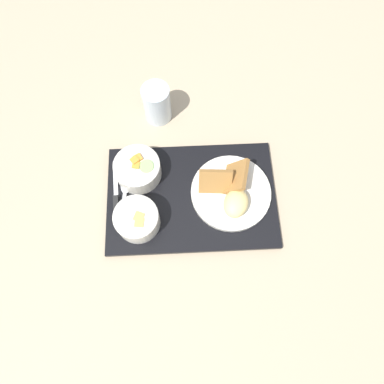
{
  "coord_description": "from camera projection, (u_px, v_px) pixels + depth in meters",
  "views": [
    {
      "loc": [
        -0.0,
        -0.31,
        0.87
      ],
      "look_at": [
        0.0,
        0.0,
        0.04
      ],
      "focal_mm": 32.0,
      "sensor_mm": 36.0,
      "label": 1
    }
  ],
  "objects": [
    {
      "name": "serving_tray",
      "position": [
        192.0,
        197.0,
        0.92
      ],
      "size": [
        0.46,
        0.32,
        0.01
      ],
      "color": "black",
      "rests_on": "ground_plane"
    },
    {
      "name": "bowl_salad",
      "position": [
        138.0,
        169.0,
        0.9
      ],
      "size": [
        0.12,
        0.12,
        0.07
      ],
      "color": "silver",
      "rests_on": "serving_tray"
    },
    {
      "name": "knife",
      "position": [
        117.0,
        201.0,
        0.9
      ],
      "size": [
        0.03,
        0.17,
        0.01
      ],
      "rotation": [
        0.0,
        0.0,
        1.68
      ],
      "color": "silver",
      "rests_on": "serving_tray"
    },
    {
      "name": "ground_plane",
      "position": [
        192.0,
        198.0,
        0.93
      ],
      "size": [
        4.0,
        4.0,
        0.0
      ],
      "primitive_type": "plane",
      "color": "tan"
    },
    {
      "name": "bowl_soup",
      "position": [
        138.0,
        219.0,
        0.85
      ],
      "size": [
        0.11,
        0.11,
        0.06
      ],
      "color": "silver",
      "rests_on": "serving_tray"
    },
    {
      "name": "plate_main",
      "position": [
        231.0,
        193.0,
        0.9
      ],
      "size": [
        0.21,
        0.21,
        0.08
      ],
      "color": "silver",
      "rests_on": "serving_tray"
    },
    {
      "name": "spoon",
      "position": [
        125.0,
        195.0,
        0.91
      ],
      "size": [
        0.03,
        0.16,
        0.01
      ],
      "rotation": [
        0.0,
        0.0,
        1.52
      ],
      "color": "silver",
      "rests_on": "serving_tray"
    },
    {
      "name": "glass_water",
      "position": [
        158.0,
        105.0,
        0.97
      ],
      "size": [
        0.08,
        0.08,
        0.12
      ],
      "color": "silver",
      "rests_on": "ground_plane"
    }
  ]
}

